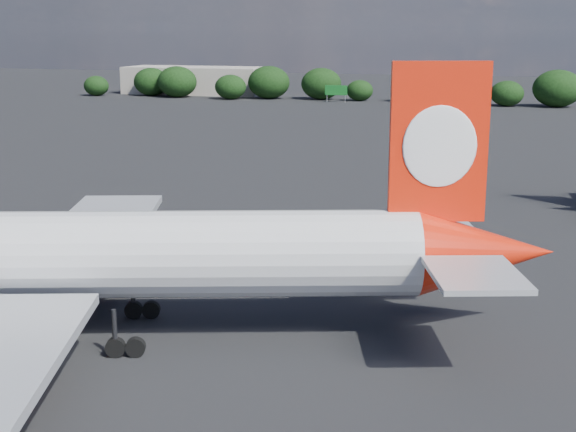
# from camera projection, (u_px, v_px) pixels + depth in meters

# --- Properties ---
(ground) EXTENTS (500.00, 500.00, 0.00)m
(ground) POSITION_uv_depth(u_px,v_px,m) (272.00, 186.00, 101.22)
(ground) COLOR black
(ground) RESTS_ON ground
(qantas_airliner) EXTENTS (52.74, 50.60, 17.55)m
(qantas_airliner) POSITION_uv_depth(u_px,v_px,m) (116.00, 257.00, 50.69)
(qantas_airliner) COLOR silver
(qantas_airliner) RESTS_ON ground
(terminal_building) EXTENTS (42.00, 16.00, 8.00)m
(terminal_building) POSITION_uv_depth(u_px,v_px,m) (196.00, 80.00, 241.29)
(terminal_building) COLOR #9F9489
(terminal_building) RESTS_ON ground
(highway_sign) EXTENTS (6.00, 0.30, 4.50)m
(highway_sign) POSITION_uv_depth(u_px,v_px,m) (336.00, 90.00, 213.83)
(highway_sign) COLOR #13621F
(highway_sign) RESTS_ON ground
(billboard_yellow) EXTENTS (5.00, 0.30, 5.50)m
(billboard_yellow) POSITION_uv_depth(u_px,v_px,m) (452.00, 88.00, 211.17)
(billboard_yellow) COLOR gold
(billboard_yellow) RESTS_ON ground
(horizon_treeline) EXTENTS (205.14, 15.46, 9.34)m
(horizon_treeline) POSITION_uv_depth(u_px,v_px,m) (431.00, 88.00, 210.91)
(horizon_treeline) COLOR black
(horizon_treeline) RESTS_ON ground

